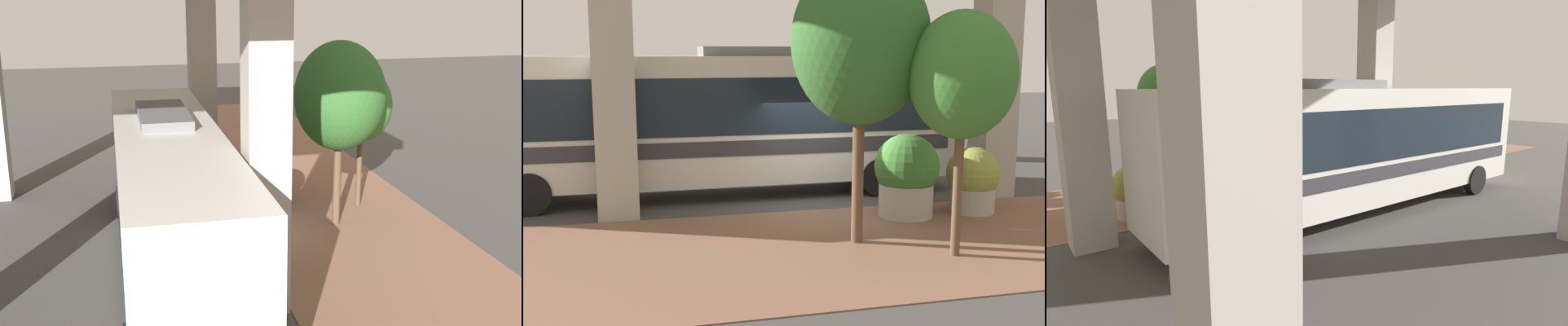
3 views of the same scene
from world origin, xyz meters
TOP-DOWN VIEW (x-y plane):
  - ground_plane at (0.00, 0.00)m, footprint 80.00×80.00m
  - sidewalk_strip at (-3.00, 0.00)m, footprint 6.00×40.00m
  - bus at (2.33, 2.26)m, footprint 2.62×12.72m
  - planter_front at (-1.09, -3.29)m, footprint 1.23×1.23m
  - planter_middle at (-1.07, -1.61)m, footprint 1.47×1.47m
  - street_tree_near at (-4.01, -1.24)m, footprint 1.90×1.90m
  - street_tree_far at (-2.75, 0.21)m, footprint 2.62×2.62m

SIDE VIEW (x-z plane):
  - ground_plane at x=0.00m, z-range 0.00..0.00m
  - sidewalk_strip at x=-3.00m, z-range 0.00..0.02m
  - planter_front at x=-1.09m, z-range 0.00..1.55m
  - planter_middle at x=-1.07m, z-range 0.01..1.92m
  - bus at x=2.33m, z-range 0.16..4.02m
  - street_tree_near at x=-4.01m, z-range 1.07..5.53m
  - street_tree_far at x=-2.75m, z-range 1.15..6.64m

